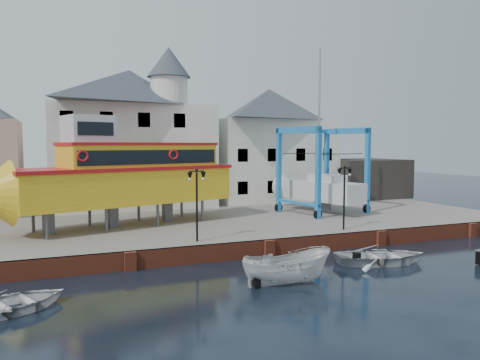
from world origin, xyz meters
name	(u,v)px	position (x,y,z in m)	size (l,w,h in m)	color
ground	(269,257)	(0.00, 0.00, 0.00)	(140.00, 140.00, 0.00)	black
hardstanding	(210,220)	(0.00, 11.00, 0.50)	(44.00, 22.00, 1.00)	slate
quay_wall	(268,248)	(0.00, 0.10, 0.50)	(44.00, 0.47, 1.00)	maroon
building_white_main	(132,136)	(-4.87, 18.39, 7.34)	(14.00, 8.30, 14.00)	silver
building_white_right	(269,144)	(9.00, 19.00, 6.60)	(12.00, 8.00, 11.20)	silver
shed_dark	(361,178)	(19.00, 17.00, 3.00)	(8.00, 7.00, 4.00)	black
lamp_post_left	(197,187)	(-4.00, 1.20, 4.17)	(1.12, 0.32, 4.20)	black
lamp_post_right	(344,181)	(6.00, 1.20, 4.17)	(1.12, 0.32, 4.20)	black
tour_boat	(113,176)	(-7.91, 7.72, 4.50)	(17.48, 8.67, 7.42)	#59595E
travel_lift	(316,185)	(8.75, 9.32, 3.23)	(7.19, 9.13, 13.37)	blue
motorboat_a	(287,284)	(-1.47, -5.11, 0.00)	(1.72, 4.57, 1.76)	silver
motorboat_b	(381,263)	(5.11, -3.67, 0.00)	(3.62, 5.08, 1.05)	silver
motorboat_d	(11,312)	(-13.31, -4.38, 0.00)	(3.11, 4.35, 0.90)	silver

